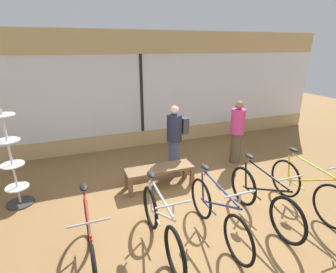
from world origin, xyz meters
TOP-DOWN VIEW (x-y plane):
  - ground_plane at (0.00, 0.00)m, footprint 24.00×24.00m
  - shop_back_wall at (0.00, 3.61)m, footprint 12.00×0.08m
  - bicycle_far_left at (-1.85, -0.53)m, footprint 0.46×1.71m
  - bicycle_left at (-0.88, -0.52)m, footprint 0.46×1.74m
  - bicycle_center at (-0.00, -0.59)m, footprint 0.46×1.77m
  - bicycle_right at (0.91, -0.52)m, footprint 0.46×1.80m
  - bicycle_far_right at (1.84, -0.54)m, footprint 0.46×1.75m
  - accessory_rack at (-2.98, 1.46)m, footprint 0.48×0.48m
  - display_bench at (-0.33, 1.14)m, footprint 1.40×0.44m
  - customer_near_rack at (0.24, 1.69)m, footprint 0.49×0.35m
  - customer_by_window at (1.86, 1.63)m, footprint 0.47×0.47m

SIDE VIEW (x-z plane):
  - ground_plane at x=0.00m, z-range 0.00..0.00m
  - display_bench at x=-0.33m, z-range 0.14..0.57m
  - bicycle_left at x=-0.88m, z-range -0.13..0.90m
  - bicycle_far_left at x=-1.85m, z-range -0.13..0.90m
  - bicycle_center at x=0.00m, z-range -0.12..0.91m
  - bicycle_right at x=0.91m, z-range -0.13..0.92m
  - bicycle_far_right at x=1.84m, z-range -0.12..0.94m
  - accessory_rack at x=-2.98m, z-range -0.17..1.65m
  - customer_by_window at x=1.86m, z-range 0.03..1.61m
  - customer_near_rack at x=0.24m, z-range 0.06..1.63m
  - shop_back_wall at x=0.00m, z-range 0.04..3.24m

